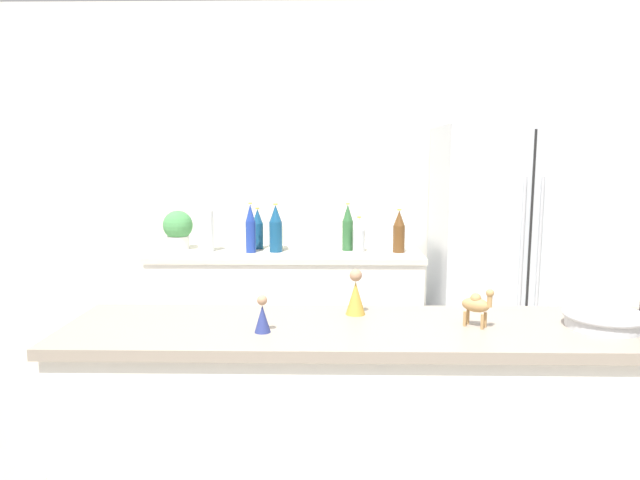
{
  "coord_description": "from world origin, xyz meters",
  "views": [
    {
      "loc": [
        -0.15,
        -1.27,
        1.53
      ],
      "look_at": [
        -0.19,
        1.44,
        1.13
      ],
      "focal_mm": 32.0,
      "sensor_mm": 36.0,
      "label": 1
    }
  ],
  "objects_px": {
    "back_bottle_1": "(359,235)",
    "wise_man_figurine_crimson": "(262,316)",
    "wise_man_figurine_blue": "(356,295)",
    "potted_plant": "(178,229)",
    "refrigerator": "(510,262)",
    "camel_figurine": "(477,304)",
    "paper_towel_roll": "(206,231)",
    "back_bottle_3": "(276,229)",
    "back_bottle_6": "(277,231)",
    "back_bottle_5": "(251,229)",
    "back_bottle_4": "(258,229)",
    "back_bottle_2": "(399,232)",
    "fruit_bowl": "(604,319)",
    "back_bottle_0": "(348,228)"
  },
  "relations": [
    {
      "from": "wise_man_figurine_blue",
      "to": "potted_plant",
      "type": "bearing_deg",
      "value": 121.13
    },
    {
      "from": "paper_towel_roll",
      "to": "camel_figurine",
      "type": "bearing_deg",
      "value": -55.67
    },
    {
      "from": "back_bottle_1",
      "to": "back_bottle_5",
      "type": "xyz_separation_m",
      "value": [
        -0.69,
        -0.04,
        0.04
      ]
    },
    {
      "from": "back_bottle_5",
      "to": "back_bottle_2",
      "type": "bearing_deg",
      "value": 1.38
    },
    {
      "from": "potted_plant",
      "to": "wise_man_figurine_blue",
      "type": "bearing_deg",
      "value": -58.87
    },
    {
      "from": "refrigerator",
      "to": "camel_figurine",
      "type": "xyz_separation_m",
      "value": [
        -0.68,
        -1.84,
        0.21
      ]
    },
    {
      "from": "paper_towel_roll",
      "to": "camel_figurine",
      "type": "relative_size",
      "value": 2.07
    },
    {
      "from": "back_bottle_1",
      "to": "back_bottle_4",
      "type": "distance_m",
      "value": 0.68
    },
    {
      "from": "wise_man_figurine_blue",
      "to": "wise_man_figurine_crimson",
      "type": "height_order",
      "value": "wise_man_figurine_blue"
    },
    {
      "from": "back_bottle_3",
      "to": "back_bottle_6",
      "type": "xyz_separation_m",
      "value": [
        -0.01,
        0.11,
        -0.03
      ]
    },
    {
      "from": "back_bottle_5",
      "to": "camel_figurine",
      "type": "bearing_deg",
      "value": -61.96
    },
    {
      "from": "camel_figurine",
      "to": "back_bottle_0",
      "type": "bearing_deg",
      "value": 100.37
    },
    {
      "from": "camel_figurine",
      "to": "wise_man_figurine_blue",
      "type": "xyz_separation_m",
      "value": [
        -0.38,
        0.14,
        -0.01
      ]
    },
    {
      "from": "potted_plant",
      "to": "fruit_bowl",
      "type": "distance_m",
      "value": 2.71
    },
    {
      "from": "paper_towel_roll",
      "to": "back_bottle_4",
      "type": "bearing_deg",
      "value": 21.03
    },
    {
      "from": "refrigerator",
      "to": "back_bottle_3",
      "type": "distance_m",
      "value": 1.52
    },
    {
      "from": "wise_man_figurine_crimson",
      "to": "back_bottle_6",
      "type": "bearing_deg",
      "value": 94.14
    },
    {
      "from": "back_bottle_2",
      "to": "back_bottle_6",
      "type": "distance_m",
      "value": 0.8
    },
    {
      "from": "back_bottle_4",
      "to": "potted_plant",
      "type": "bearing_deg",
      "value": -176.64
    },
    {
      "from": "back_bottle_2",
      "to": "fruit_bowl",
      "type": "bearing_deg",
      "value": -76.92
    },
    {
      "from": "paper_towel_roll",
      "to": "wise_man_figurine_blue",
      "type": "relative_size",
      "value": 1.68
    },
    {
      "from": "paper_towel_roll",
      "to": "wise_man_figurine_blue",
      "type": "bearing_deg",
      "value": -62.63
    },
    {
      "from": "back_bottle_0",
      "to": "back_bottle_1",
      "type": "bearing_deg",
      "value": -38.53
    },
    {
      "from": "back_bottle_2",
      "to": "camel_figurine",
      "type": "distance_m",
      "value": 1.85
    },
    {
      "from": "back_bottle_1",
      "to": "camel_figurine",
      "type": "relative_size",
      "value": 1.78
    },
    {
      "from": "camel_figurine",
      "to": "wise_man_figurine_crimson",
      "type": "relative_size",
      "value": 1.1
    },
    {
      "from": "refrigerator",
      "to": "back_bottle_6",
      "type": "height_order",
      "value": "refrigerator"
    },
    {
      "from": "back_bottle_4",
      "to": "back_bottle_3",
      "type": "bearing_deg",
      "value": -43.4
    },
    {
      "from": "back_bottle_1",
      "to": "back_bottle_6",
      "type": "height_order",
      "value": "back_bottle_6"
    },
    {
      "from": "back_bottle_3",
      "to": "back_bottle_5",
      "type": "xyz_separation_m",
      "value": [
        -0.16,
        -0.03,
        0.0
      ]
    },
    {
      "from": "back_bottle_5",
      "to": "paper_towel_roll",
      "type": "bearing_deg",
      "value": 174.44
    },
    {
      "from": "back_bottle_1",
      "to": "wise_man_figurine_crimson",
      "type": "bearing_deg",
      "value": -101.5
    },
    {
      "from": "back_bottle_2",
      "to": "fruit_bowl",
      "type": "distance_m",
      "value": 1.9
    },
    {
      "from": "refrigerator",
      "to": "camel_figurine",
      "type": "bearing_deg",
      "value": -110.37
    },
    {
      "from": "paper_towel_roll",
      "to": "camel_figurine",
      "type": "distance_m",
      "value": 2.25
    },
    {
      "from": "back_bottle_3",
      "to": "back_bottle_0",
      "type": "bearing_deg",
      "value": 8.3
    },
    {
      "from": "back_bottle_1",
      "to": "paper_towel_roll",
      "type": "bearing_deg",
      "value": -179.48
    },
    {
      "from": "potted_plant",
      "to": "back_bottle_4",
      "type": "distance_m",
      "value": 0.53
    },
    {
      "from": "back_bottle_1",
      "to": "wise_man_figurine_crimson",
      "type": "distance_m",
      "value": 1.97
    },
    {
      "from": "back_bottle_2",
      "to": "back_bottle_4",
      "type": "relative_size",
      "value": 1.02
    },
    {
      "from": "fruit_bowl",
      "to": "camel_figurine",
      "type": "xyz_separation_m",
      "value": [
        -0.4,
        -0.0,
        0.05
      ]
    },
    {
      "from": "back_bottle_3",
      "to": "back_bottle_6",
      "type": "relative_size",
      "value": 1.22
    },
    {
      "from": "back_bottle_6",
      "to": "fruit_bowl",
      "type": "bearing_deg",
      "value": -58.07
    },
    {
      "from": "back_bottle_1",
      "to": "back_bottle_4",
      "type": "relative_size",
      "value": 0.84
    },
    {
      "from": "refrigerator",
      "to": "back_bottle_5",
      "type": "distance_m",
      "value": 1.67
    },
    {
      "from": "back_bottle_4",
      "to": "wise_man_figurine_crimson",
      "type": "relative_size",
      "value": 2.33
    },
    {
      "from": "paper_towel_roll",
      "to": "back_bottle_0",
      "type": "distance_m",
      "value": 0.92
    },
    {
      "from": "back_bottle_5",
      "to": "back_bottle_1",
      "type": "bearing_deg",
      "value": 3.1
    },
    {
      "from": "refrigerator",
      "to": "paper_towel_roll",
      "type": "height_order",
      "value": "refrigerator"
    },
    {
      "from": "back_bottle_3",
      "to": "wise_man_figurine_blue",
      "type": "relative_size",
      "value": 1.97
    }
  ]
}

